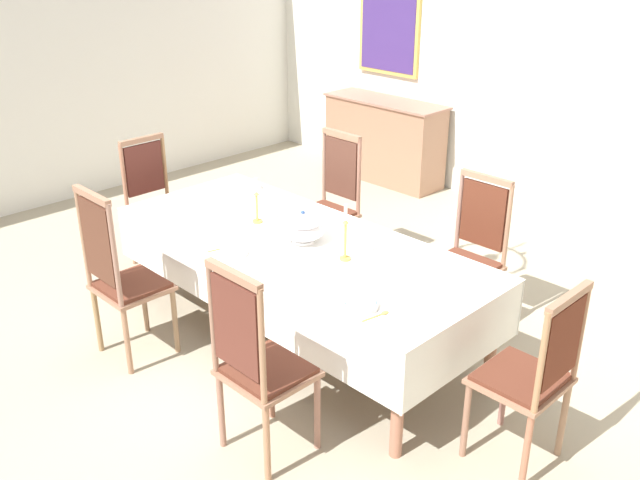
{
  "coord_description": "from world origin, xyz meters",
  "views": [
    {
      "loc": [
        3.12,
        -2.73,
        2.65
      ],
      "look_at": [
        0.2,
        0.16,
        0.81
      ],
      "focal_mm": 39.67,
      "sensor_mm": 36.0,
      "label": 1
    }
  ],
  "objects_px": {
    "chair_south_a": "(120,275)",
    "framed_painting": "(389,19)",
    "chair_south_b": "(257,361)",
    "chair_head_east": "(533,373)",
    "chair_north_b": "(470,253)",
    "bowl_far_left": "(251,186)",
    "spoon_primary": "(227,247)",
    "spoon_secondary": "(382,314)",
    "chair_head_west": "(156,200)",
    "candlestick_west": "(257,205)",
    "sideboard": "(384,140)",
    "soup_tureen": "(303,227)",
    "chair_north_a": "(330,201)",
    "bowl_near_left": "(234,251)",
    "candlestick_east": "(345,238)",
    "dining_table": "(299,250)",
    "bowl_near_right": "(361,305)"
  },
  "relations": [
    {
      "from": "spoon_primary",
      "to": "soup_tureen",
      "type": "bearing_deg",
      "value": 70.46
    },
    {
      "from": "chair_north_a",
      "to": "chair_head_east",
      "type": "bearing_deg",
      "value": 158.19
    },
    {
      "from": "chair_head_east",
      "to": "candlestick_east",
      "type": "height_order",
      "value": "candlestick_east"
    },
    {
      "from": "spoon_primary",
      "to": "sideboard",
      "type": "bearing_deg",
      "value": 128.99
    },
    {
      "from": "chair_north_a",
      "to": "candlestick_east",
      "type": "height_order",
      "value": "chair_north_a"
    },
    {
      "from": "spoon_primary",
      "to": "dining_table",
      "type": "bearing_deg",
      "value": 74.77
    },
    {
      "from": "bowl_near_left",
      "to": "sideboard",
      "type": "xyz_separation_m",
      "value": [
        -1.69,
        3.43,
        -0.32
      ]
    },
    {
      "from": "candlestick_east",
      "to": "chair_south_a",
      "type": "bearing_deg",
      "value": -138.07
    },
    {
      "from": "candlestick_east",
      "to": "sideboard",
      "type": "distance_m",
      "value": 3.76
    },
    {
      "from": "candlestick_west",
      "to": "bowl_far_left",
      "type": "height_order",
      "value": "candlestick_west"
    },
    {
      "from": "spoon_primary",
      "to": "sideboard",
      "type": "xyz_separation_m",
      "value": [
        -1.58,
        3.41,
        -0.3
      ]
    },
    {
      "from": "chair_north_a",
      "to": "sideboard",
      "type": "bearing_deg",
      "value": -60.23
    },
    {
      "from": "candlestick_west",
      "to": "sideboard",
      "type": "relative_size",
      "value": 0.23
    },
    {
      "from": "soup_tureen",
      "to": "bowl_far_left",
      "type": "relative_size",
      "value": 1.77
    },
    {
      "from": "dining_table",
      "to": "framed_painting",
      "type": "bearing_deg",
      "value": 121.8
    },
    {
      "from": "bowl_near_left",
      "to": "bowl_far_left",
      "type": "height_order",
      "value": "bowl_near_left"
    },
    {
      "from": "soup_tureen",
      "to": "framed_painting",
      "type": "xyz_separation_m",
      "value": [
        -2.06,
        3.25,
        0.85
      ]
    },
    {
      "from": "chair_north_b",
      "to": "bowl_far_left",
      "type": "distance_m",
      "value": 1.78
    },
    {
      "from": "chair_head_west",
      "to": "framed_painting",
      "type": "relative_size",
      "value": 0.91
    },
    {
      "from": "dining_table",
      "to": "chair_head_west",
      "type": "bearing_deg",
      "value": 180.0
    },
    {
      "from": "chair_north_a",
      "to": "bowl_near_right",
      "type": "height_order",
      "value": "chair_north_a"
    },
    {
      "from": "chair_head_west",
      "to": "sideboard",
      "type": "bearing_deg",
      "value": -178.63
    },
    {
      "from": "chair_north_a",
      "to": "candlestick_east",
      "type": "xyz_separation_m",
      "value": [
        1.07,
        -0.96,
        0.31
      ]
    },
    {
      "from": "chair_south_a",
      "to": "framed_painting",
      "type": "distance_m",
      "value": 4.56
    },
    {
      "from": "chair_north_b",
      "to": "sideboard",
      "type": "xyz_separation_m",
      "value": [
        -2.52,
        2.04,
        -0.12
      ]
    },
    {
      "from": "chair_south_b",
      "to": "chair_north_b",
      "type": "xyz_separation_m",
      "value": [
        0.0,
        1.91,
        -0.01
      ]
    },
    {
      "from": "chair_south_a",
      "to": "chair_head_east",
      "type": "relative_size",
      "value": 1.12
    },
    {
      "from": "soup_tureen",
      "to": "spoon_primary",
      "type": "xyz_separation_m",
      "value": [
        -0.28,
        -0.41,
        -0.1
      ]
    },
    {
      "from": "dining_table",
      "to": "soup_tureen",
      "type": "relative_size",
      "value": 9.77
    },
    {
      "from": "chair_head_east",
      "to": "soup_tureen",
      "type": "xyz_separation_m",
      "value": [
        -1.7,
        0.0,
        0.29
      ]
    },
    {
      "from": "candlestick_east",
      "to": "framed_painting",
      "type": "relative_size",
      "value": 0.31
    },
    {
      "from": "chair_south_a",
      "to": "chair_north_b",
      "type": "relative_size",
      "value": 1.07
    },
    {
      "from": "candlestick_east",
      "to": "spoon_primary",
      "type": "xyz_separation_m",
      "value": [
        -0.65,
        -0.41,
        -0.14
      ]
    },
    {
      "from": "chair_north_a",
      "to": "spoon_primary",
      "type": "xyz_separation_m",
      "value": [
        0.41,
        -1.37,
        0.17
      ]
    },
    {
      "from": "chair_head_east",
      "to": "soup_tureen",
      "type": "height_order",
      "value": "chair_head_east"
    },
    {
      "from": "candlestick_east",
      "to": "spoon_secondary",
      "type": "xyz_separation_m",
      "value": [
        0.6,
        -0.35,
        -0.14
      ]
    },
    {
      "from": "candlestick_west",
      "to": "bowl_far_left",
      "type": "bearing_deg",
      "value": 143.91
    },
    {
      "from": "chair_north_b",
      "to": "dining_table",
      "type": "bearing_deg",
      "value": 53.47
    },
    {
      "from": "chair_south_b",
      "to": "chair_head_east",
      "type": "xyz_separation_m",
      "value": [
        1.03,
        0.96,
        -0.03
      ]
    },
    {
      "from": "spoon_primary",
      "to": "spoon_secondary",
      "type": "distance_m",
      "value": 1.26
    },
    {
      "from": "candlestick_east",
      "to": "bowl_near_right",
      "type": "distance_m",
      "value": 0.62
    },
    {
      "from": "spoon_primary",
      "to": "chair_north_b",
      "type": "bearing_deg",
      "value": 69.63
    },
    {
      "from": "soup_tureen",
      "to": "bowl_near_right",
      "type": "height_order",
      "value": "soup_tureen"
    },
    {
      "from": "chair_north_b",
      "to": "spoon_secondary",
      "type": "height_order",
      "value": "chair_north_b"
    },
    {
      "from": "bowl_near_right",
      "to": "framed_painting",
      "type": "height_order",
      "value": "framed_painting"
    },
    {
      "from": "candlestick_west",
      "to": "spoon_primary",
      "type": "height_order",
      "value": "candlestick_west"
    },
    {
      "from": "bowl_far_left",
      "to": "sideboard",
      "type": "distance_m",
      "value": 2.74
    },
    {
      "from": "bowl_near_left",
      "to": "sideboard",
      "type": "height_order",
      "value": "sideboard"
    },
    {
      "from": "chair_south_b",
      "to": "spoon_primary",
      "type": "distance_m",
      "value": 1.1
    },
    {
      "from": "bowl_far_left",
      "to": "framed_painting",
      "type": "xyz_separation_m",
      "value": [
        -1.04,
        2.84,
        0.94
      ]
    }
  ]
}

